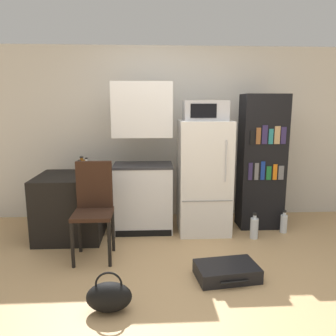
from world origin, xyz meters
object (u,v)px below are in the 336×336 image
at_px(microwave, 205,111).
at_px(kitchen_hutch, 143,164).
at_px(suitcase_large_flat, 227,271).
at_px(handbag, 109,297).
at_px(bottle_clear_short, 80,168).
at_px(bottle_amber_beer, 82,165).
at_px(chair, 94,202).
at_px(water_bottle_front, 254,228).
at_px(refrigerator, 204,177).
at_px(water_bottle_middle, 284,223).
at_px(bottle_milk_white, 87,168).
at_px(bookshelf, 261,162).
at_px(side_table, 71,206).

bearing_deg(microwave, kitchen_hutch, 175.42).
distance_m(suitcase_large_flat, handbag, 1.14).
xyz_separation_m(bottle_clear_short, bottle_amber_beer, (0.00, 0.14, 0.01)).
relative_size(chair, suitcase_large_flat, 1.66).
relative_size(suitcase_large_flat, water_bottle_front, 1.90).
height_order(refrigerator, chair, refrigerator).
relative_size(bottle_amber_beer, water_bottle_front, 0.61).
distance_m(refrigerator, handbag, 2.03).
bearing_deg(handbag, water_bottle_middle, 37.05).
bearing_deg(handbag, bottle_milk_white, 105.51).
xyz_separation_m(kitchen_hutch, handbag, (-0.24, -1.72, -0.75)).
relative_size(microwave, chair, 0.52).
relative_size(bottle_amber_beer, chair, 0.19).
bearing_deg(suitcase_large_flat, kitchen_hutch, 114.57).
bearing_deg(bookshelf, kitchen_hutch, -177.73).
height_order(side_table, handbag, side_table).
bearing_deg(kitchen_hutch, microwave, -4.58).
bearing_deg(microwave, side_table, -176.74).
xyz_separation_m(microwave, bookshelf, (0.78, 0.12, -0.67)).
distance_m(bottle_amber_beer, water_bottle_middle, 2.68).
bearing_deg(chair, kitchen_hutch, 53.86).
relative_size(bottle_amber_beer, water_bottle_middle, 0.67).
relative_size(chair, water_bottle_front, 3.16).
bearing_deg(refrigerator, bookshelf, 8.87).
bearing_deg(suitcase_large_flat, refrigerator, 83.99).
distance_m(bookshelf, suitcase_large_flat, 1.73).
height_order(bottle_milk_white, bottle_amber_beer, bottle_milk_white).
height_order(microwave, water_bottle_middle, microwave).
relative_size(chair, handbag, 2.84).
distance_m(refrigerator, water_bottle_front, 0.87).
bearing_deg(water_bottle_middle, refrigerator, 172.63).
bearing_deg(water_bottle_front, handbag, -139.34).
height_order(refrigerator, bottle_clear_short, refrigerator).
xyz_separation_m(bookshelf, water_bottle_middle, (0.25, -0.25, -0.75)).
relative_size(kitchen_hutch, refrigerator, 1.32).
xyz_separation_m(bookshelf, bottle_amber_beer, (-2.32, -0.01, -0.02)).
bearing_deg(bottle_clear_short, water_bottle_front, -7.29).
distance_m(kitchen_hutch, suitcase_large_flat, 1.71).
bearing_deg(handbag, microwave, 58.81).
bearing_deg(handbag, water_bottle_front, 40.66).
distance_m(refrigerator, bottle_clear_short, 1.55).
bearing_deg(bottle_milk_white, bookshelf, 4.81).
xyz_separation_m(side_table, microwave, (1.66, 0.09, 1.16)).
xyz_separation_m(bottle_amber_beer, chair, (0.27, -0.77, -0.25)).
xyz_separation_m(bookshelf, bottle_clear_short, (-2.32, -0.14, -0.03)).
bearing_deg(bottle_amber_beer, refrigerator, -4.21).
relative_size(bookshelf, handbag, 4.85).
relative_size(kitchen_hutch, bookshelf, 1.08).
distance_m(microwave, water_bottle_middle, 1.75).
xyz_separation_m(microwave, water_bottle_front, (0.59, -0.29, -1.40)).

